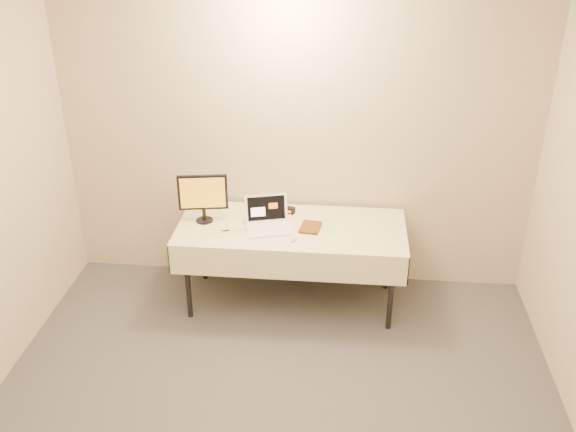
# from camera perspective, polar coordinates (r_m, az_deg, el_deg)

# --- Properties ---
(back_wall) EXTENTS (4.00, 0.10, 2.70)m
(back_wall) POSITION_cam_1_polar(r_m,az_deg,el_deg) (5.39, 0.77, 7.11)
(back_wall) COLOR beige
(back_wall) RESTS_ON ground
(table) EXTENTS (1.86, 0.81, 0.74)m
(table) POSITION_cam_1_polar(r_m,az_deg,el_deg) (5.25, 0.31, -1.53)
(table) COLOR black
(table) RESTS_ON ground
(laptop) EXTENTS (0.42, 0.39, 0.24)m
(laptop) POSITION_cam_1_polar(r_m,az_deg,el_deg) (5.19, -1.80, -0.41)
(laptop) COLOR white
(laptop) RESTS_ON table
(monitor) EXTENTS (0.40, 0.16, 0.41)m
(monitor) POSITION_cam_1_polar(r_m,az_deg,el_deg) (5.24, -7.58, 1.90)
(monitor) COLOR black
(monitor) RESTS_ON table
(book) EXTENTS (0.16, 0.04, 0.21)m
(book) POSITION_cam_1_polar(r_m,az_deg,el_deg) (5.16, 1.16, 0.03)
(book) COLOR #924E1A
(book) RESTS_ON table
(alarm_clock) EXTENTS (0.13, 0.09, 0.05)m
(alarm_clock) POSITION_cam_1_polar(r_m,az_deg,el_deg) (5.43, -0.04, 0.55)
(alarm_clock) COLOR black
(alarm_clock) RESTS_ON table
(clicker) EXTENTS (0.06, 0.09, 0.02)m
(clicker) POSITION_cam_1_polar(r_m,az_deg,el_deg) (5.02, 0.51, -2.06)
(clicker) COLOR silver
(clicker) RESTS_ON table
(paper_form) EXTENTS (0.14, 0.27, 0.00)m
(paper_form) POSITION_cam_1_polar(r_m,az_deg,el_deg) (5.20, 3.63, -1.11)
(paper_form) COLOR #B1D5A9
(paper_form) RESTS_ON table
(usb_dongle) EXTENTS (0.06, 0.04, 0.01)m
(usb_dongle) POSITION_cam_1_polar(r_m,az_deg,el_deg) (5.17, -5.58, -1.33)
(usb_dongle) COLOR black
(usb_dongle) RESTS_ON table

